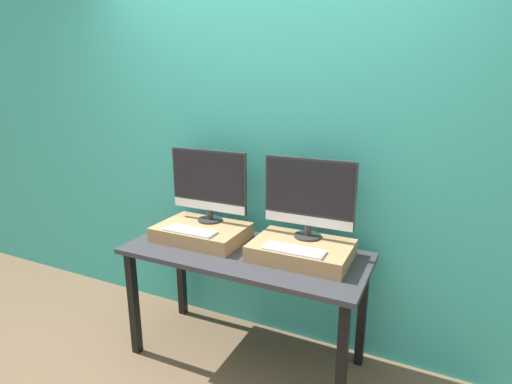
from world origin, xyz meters
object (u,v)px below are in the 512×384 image
Objects in this scene: keyboard_left at (190,231)px; monitor_right at (309,195)px; keyboard_right at (294,250)px; monitor_left at (209,183)px.

keyboard_left is 0.75m from monitor_right.
monitor_left is at bearing 161.36° from keyboard_right.
keyboard_left is 1.00× the size of keyboard_right.
keyboard_left is 0.62× the size of monitor_right.
monitor_left is 0.67m from monitor_right.
keyboard_right is at bearing -18.64° from monitor_left.
keyboard_right is (0.67, -0.23, -0.25)m from monitor_left.
monitor_left is 1.00× the size of monitor_right.
keyboard_right is (-0.00, -0.23, -0.25)m from monitor_right.
monitor_right is at bearing 0.00° from monitor_left.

